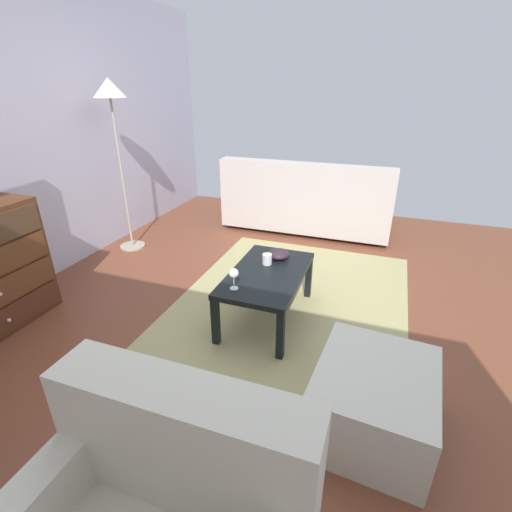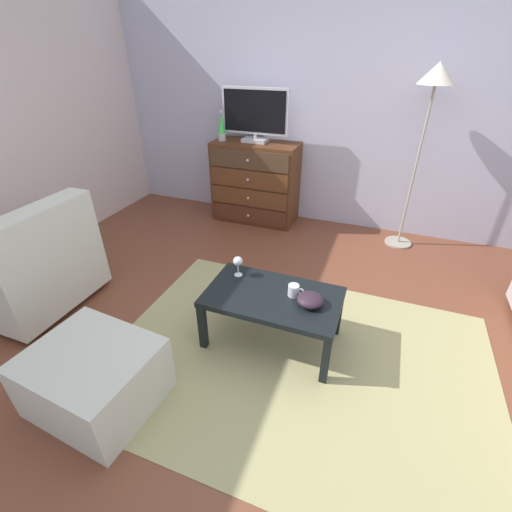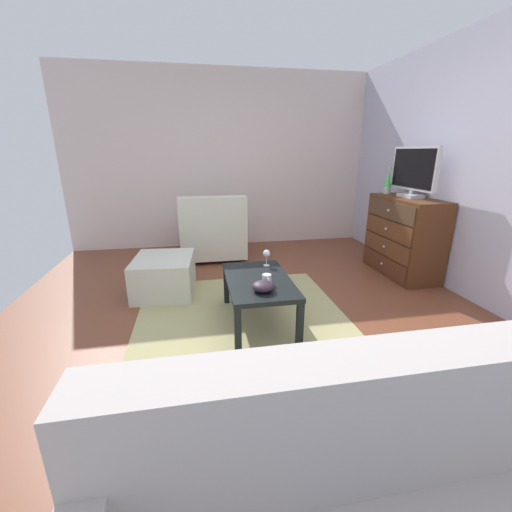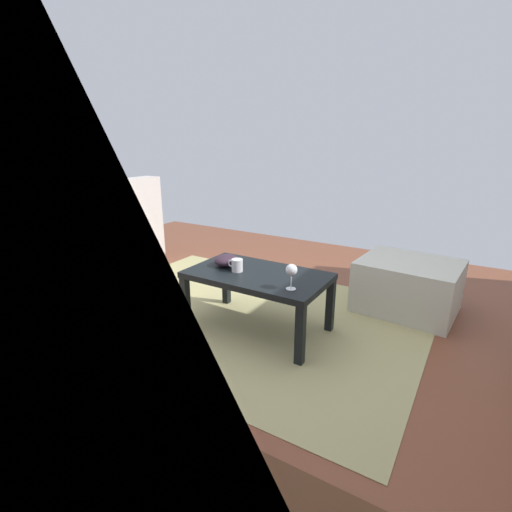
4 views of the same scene
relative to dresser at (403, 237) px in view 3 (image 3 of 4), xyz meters
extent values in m
cube|color=brown|center=(0.90, -1.89, -0.50)|extent=(5.96, 4.88, 0.05)
cube|color=#B3B1C8|center=(0.90, 0.31, 0.84)|extent=(5.96, 0.12, 2.62)
cube|color=beige|center=(-1.84, -1.89, 0.84)|extent=(0.12, 4.88, 2.62)
cube|color=tan|center=(1.10, -2.09, -0.47)|extent=(2.60, 1.90, 0.01)
cube|color=#522D16|center=(0.00, 0.01, 0.00)|extent=(0.99, 0.45, 0.94)
cube|color=#4E2818|center=(0.00, -0.23, -0.33)|extent=(0.93, 0.02, 0.20)
sphere|color=silver|center=(0.00, -0.24, -0.33)|extent=(0.03, 0.03, 0.03)
cube|color=#59311A|center=(0.00, -0.23, -0.11)|extent=(0.93, 0.02, 0.20)
sphere|color=silver|center=(0.00, -0.24, -0.11)|extent=(0.03, 0.03, 0.03)
cube|color=#593219|center=(0.00, -0.23, 0.11)|extent=(0.93, 0.02, 0.20)
sphere|color=silver|center=(0.00, -0.24, 0.11)|extent=(0.03, 0.03, 0.03)
cube|color=#493220|center=(0.00, -0.23, 0.33)|extent=(0.93, 0.02, 0.20)
sphere|color=silver|center=(0.00, -0.24, 0.33)|extent=(0.03, 0.03, 0.03)
cube|color=silver|center=(-0.01, 0.03, 0.49)|extent=(0.28, 0.18, 0.04)
cylinder|color=silver|center=(-0.01, 0.03, 0.54)|extent=(0.04, 0.04, 0.05)
cube|color=silver|center=(-0.01, 0.03, 0.80)|extent=(0.76, 0.05, 0.48)
cube|color=black|center=(-0.01, 0.00, 0.80)|extent=(0.71, 0.01, 0.43)
cylinder|color=#B7B7BC|center=(-0.40, -0.04, 0.51)|extent=(0.09, 0.09, 0.08)
cone|color=#3FD84C|center=(-0.40, -0.04, 0.66)|extent=(0.08, 0.08, 0.22)
cylinder|color=#B7B7BC|center=(-0.40, -0.04, 0.79)|extent=(0.04, 0.04, 0.03)
cube|color=black|center=(0.44, -1.72, -0.28)|extent=(0.05, 0.05, 0.37)
cube|color=black|center=(1.31, -1.72, -0.28)|extent=(0.05, 0.05, 0.37)
cube|color=black|center=(0.44, -2.20, -0.28)|extent=(0.05, 0.05, 0.37)
cube|color=black|center=(1.31, -2.20, -0.28)|extent=(0.05, 0.05, 0.37)
cube|color=black|center=(0.88, -1.96, -0.08)|extent=(0.93, 0.54, 0.04)
cylinder|color=silver|center=(0.56, -1.82, -0.06)|extent=(0.06, 0.06, 0.00)
cylinder|color=silver|center=(0.56, -1.82, -0.01)|extent=(0.01, 0.01, 0.09)
sphere|color=silver|center=(0.56, -1.82, 0.06)|extent=(0.07, 0.07, 0.07)
cylinder|color=silver|center=(1.01, -1.91, -0.02)|extent=(0.08, 0.08, 0.08)
torus|color=silver|center=(1.06, -1.91, -0.01)|extent=(0.05, 0.01, 0.05)
ellipsoid|color=#2F1F2A|center=(1.14, -1.97, -0.02)|extent=(0.18, 0.18, 0.08)
cube|color=#BDB3AE|center=(2.71, -1.80, 0.20)|extent=(0.20, 2.05, 0.44)
cylinder|color=#332319|center=(-1.45, -1.87, -0.45)|extent=(0.05, 0.05, 0.05)
cylinder|color=#332319|center=(-1.45, -2.60, -0.45)|extent=(0.05, 0.05, 0.05)
cylinder|color=#332319|center=(-0.81, -1.87, -0.45)|extent=(0.05, 0.05, 0.05)
cylinder|color=#332319|center=(-0.81, -2.60, -0.45)|extent=(0.05, 0.05, 0.05)
cube|color=beige|center=(-1.13, -2.24, -0.22)|extent=(0.80, 0.88, 0.40)
cube|color=beige|center=(-0.83, -2.24, 0.21)|extent=(0.20, 0.88, 0.45)
cube|color=beige|center=(-1.13, -1.85, 0.08)|extent=(0.76, 0.12, 0.20)
cube|color=beige|center=(-1.13, -2.62, 0.08)|extent=(0.76, 0.12, 0.20)
cylinder|color=tan|center=(-1.38, -2.36, 0.06)|extent=(0.16, 0.40, 0.16)
cube|color=beige|center=(0.06, -2.82, -0.28)|extent=(0.75, 0.65, 0.39)
camera|label=1|loc=(-1.55, -2.74, 1.27)|focal=26.27mm
camera|label=2|loc=(1.46, -3.80, 1.41)|focal=24.62mm
camera|label=3|loc=(3.45, -2.46, 0.99)|focal=22.97mm
camera|label=4|loc=(-0.35, 0.07, 0.80)|focal=26.41mm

